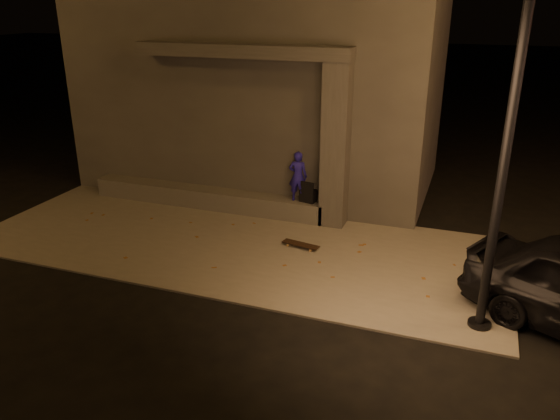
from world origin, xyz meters
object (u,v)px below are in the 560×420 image
at_px(backpack, 308,194).
at_px(street_lamp_0, 523,44).
at_px(column, 336,147).
at_px(skateboarder, 298,176).
at_px(skateboard, 301,245).

height_order(backpack, street_lamp_0, street_lamp_0).
xyz_separation_m(column, street_lamp_0, (3.24, -3.27, 2.45)).
relative_size(column, backpack, 7.20).
bearing_deg(column, backpack, 180.00).
relative_size(column, street_lamp_0, 0.47).
relative_size(skateboarder, backpack, 2.32).
height_order(column, backpack, column).
bearing_deg(column, skateboard, -100.70).
relative_size(backpack, skateboard, 0.61).
bearing_deg(skateboarder, column, 175.29).
height_order(column, street_lamp_0, street_lamp_0).
bearing_deg(column, street_lamp_0, -45.32).
xyz_separation_m(skateboarder, skateboard, (0.57, -1.51, -0.96)).
relative_size(skateboarder, skateboard, 1.42).
bearing_deg(street_lamp_0, backpack, 139.54).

